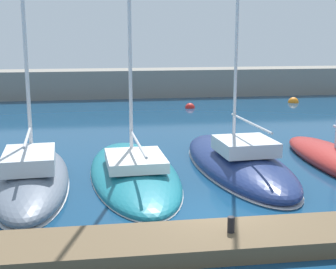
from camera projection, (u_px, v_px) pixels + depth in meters
name	position (u px, v px, depth m)	size (l,w,h in m)	color
ground_plane	(213.00, 219.00, 15.35)	(120.00, 120.00, 0.00)	navy
dock_pier	(231.00, 240.00, 13.24)	(26.76, 2.09, 0.46)	brown
breakwater_seawall	(136.00, 83.00, 43.37)	(108.00, 3.34, 2.41)	gray
sailboat_slate_second	(31.00, 176.00, 18.57)	(3.44, 9.60, 17.29)	slate
sailboat_teal_third	(134.00, 171.00, 19.78)	(3.91, 10.45, 19.40)	#19707F
sailboat_navy_fourth	(238.00, 162.00, 20.72)	(4.02, 10.31, 19.74)	navy
mooring_buoy_orange	(293.00, 103.00, 39.85)	(0.88, 0.88, 0.88)	orange
mooring_buoy_red	(190.00, 108.00, 37.08)	(0.75, 0.75, 0.75)	red
dock_bollard	(231.00, 225.00, 13.15)	(0.20, 0.20, 0.44)	black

